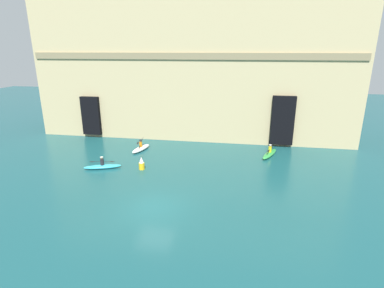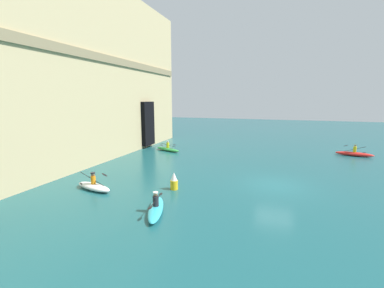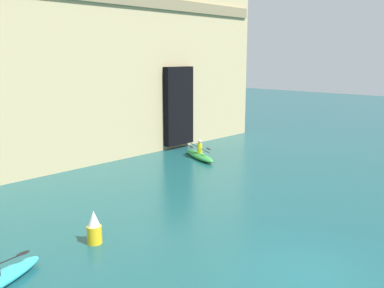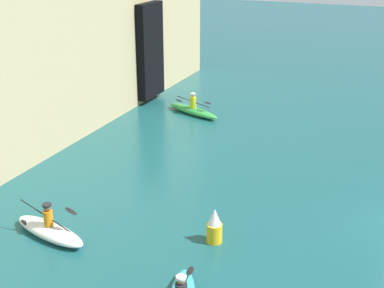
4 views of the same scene
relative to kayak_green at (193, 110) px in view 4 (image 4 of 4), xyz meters
The scene contains 3 objects.
kayak_green is the anchor object (origin of this frame).
kayak_white 13.33m from the kayak_green, behind, with size 1.51×3.11×1.22m.
marker_buoy 12.81m from the kayak_green, 154.17° to the right, with size 0.51×0.51×1.17m.
Camera 4 is at (-16.77, 1.31, 9.11)m, focal length 50.00 mm.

